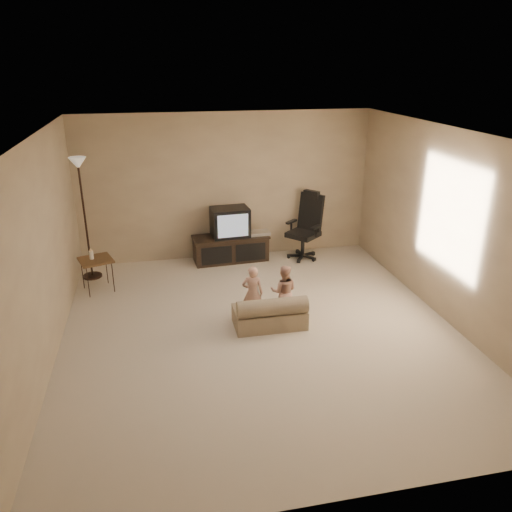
{
  "coord_description": "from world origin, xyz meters",
  "views": [
    {
      "loc": [
        -1.22,
        -5.53,
        3.28
      ],
      "look_at": [
        0.06,
        0.6,
        0.81
      ],
      "focal_mm": 35.0,
      "sensor_mm": 36.0,
      "label": 1
    }
  ],
  "objects_px": {
    "side_table": "(95,260)",
    "floor_lamp": "(81,192)",
    "office_chair": "(305,234)",
    "toddler_left": "(253,293)",
    "toddler_right": "(284,291)",
    "tv_stand": "(231,239)",
    "child_sofa": "(270,314)"
  },
  "relations": [
    {
      "from": "toddler_right",
      "to": "child_sofa",
      "type": "bearing_deg",
      "value": 61.37
    },
    {
      "from": "tv_stand",
      "to": "toddler_right",
      "type": "xyz_separation_m",
      "value": [
        0.37,
        -2.17,
        -0.02
      ]
    },
    {
      "from": "office_chair",
      "to": "side_table",
      "type": "relative_size",
      "value": 1.72
    },
    {
      "from": "tv_stand",
      "to": "toddler_right",
      "type": "bearing_deg",
      "value": -84.07
    },
    {
      "from": "tv_stand",
      "to": "office_chair",
      "type": "relative_size",
      "value": 1.14
    },
    {
      "from": "office_chair",
      "to": "floor_lamp",
      "type": "height_order",
      "value": "floor_lamp"
    },
    {
      "from": "tv_stand",
      "to": "floor_lamp",
      "type": "xyz_separation_m",
      "value": [
        -2.31,
        -0.25,
        1.02
      ]
    },
    {
      "from": "office_chair",
      "to": "toddler_left",
      "type": "height_order",
      "value": "office_chair"
    },
    {
      "from": "floor_lamp",
      "to": "side_table",
      "type": "bearing_deg",
      "value": -75.01
    },
    {
      "from": "child_sofa",
      "to": "toddler_left",
      "type": "relative_size",
      "value": 1.2
    },
    {
      "from": "child_sofa",
      "to": "toddler_right",
      "type": "relative_size",
      "value": 1.25
    },
    {
      "from": "side_table",
      "to": "child_sofa",
      "type": "xyz_separation_m",
      "value": [
        2.3,
        -1.62,
        -0.31
      ]
    },
    {
      "from": "floor_lamp",
      "to": "child_sofa",
      "type": "height_order",
      "value": "floor_lamp"
    },
    {
      "from": "side_table",
      "to": "child_sofa",
      "type": "bearing_deg",
      "value": -35.21
    },
    {
      "from": "tv_stand",
      "to": "side_table",
      "type": "distance_m",
      "value": 2.31
    },
    {
      "from": "office_chair",
      "to": "toddler_right",
      "type": "relative_size",
      "value": 1.58
    },
    {
      "from": "office_chair",
      "to": "toddler_right",
      "type": "distance_m",
      "value": 2.25
    },
    {
      "from": "side_table",
      "to": "toddler_left",
      "type": "relative_size",
      "value": 0.88
    },
    {
      "from": "floor_lamp",
      "to": "toddler_left",
      "type": "height_order",
      "value": "floor_lamp"
    },
    {
      "from": "office_chair",
      "to": "tv_stand",
      "type": "bearing_deg",
      "value": -135.28
    },
    {
      "from": "side_table",
      "to": "floor_lamp",
      "type": "relative_size",
      "value": 0.35
    },
    {
      "from": "child_sofa",
      "to": "tv_stand",
      "type": "bearing_deg",
      "value": 93.23
    },
    {
      "from": "tv_stand",
      "to": "office_chair",
      "type": "distance_m",
      "value": 1.31
    },
    {
      "from": "toddler_left",
      "to": "tv_stand",
      "type": "bearing_deg",
      "value": -77.35
    },
    {
      "from": "toddler_left",
      "to": "floor_lamp",
      "type": "bearing_deg",
      "value": -26.15
    },
    {
      "from": "floor_lamp",
      "to": "child_sofa",
      "type": "bearing_deg",
      "value": -41.47
    },
    {
      "from": "side_table",
      "to": "toddler_right",
      "type": "relative_size",
      "value": 0.92
    },
    {
      "from": "tv_stand",
      "to": "office_chair",
      "type": "height_order",
      "value": "office_chair"
    },
    {
      "from": "office_chair",
      "to": "child_sofa",
      "type": "distance_m",
      "value": 2.59
    },
    {
      "from": "child_sofa",
      "to": "office_chair",
      "type": "bearing_deg",
      "value": 63.02
    },
    {
      "from": "tv_stand",
      "to": "toddler_left",
      "type": "distance_m",
      "value": 2.16
    },
    {
      "from": "toddler_right",
      "to": "side_table",
      "type": "bearing_deg",
      "value": -11.91
    }
  ]
}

